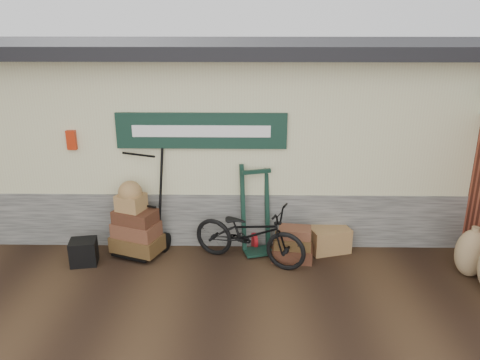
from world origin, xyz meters
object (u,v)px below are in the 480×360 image
green_barrow (256,209)px  suitcase_stack (293,243)px  porter_trolley (142,197)px  black_trunk (84,252)px  bicycle (249,230)px  wicker_hamper (329,239)px

green_barrow → suitcase_stack: size_ratio=2.32×
porter_trolley → suitcase_stack: size_ratio=2.97×
black_trunk → bicycle: size_ratio=0.22×
bicycle → black_trunk: bearing=115.0°
bicycle → suitcase_stack: bearing=-60.6°
green_barrow → black_trunk: (-2.63, -0.49, -0.52)m
suitcase_stack → black_trunk: 3.20m
black_trunk → porter_trolley: bearing=30.3°
suitcase_stack → bicycle: 0.72m
green_barrow → black_trunk: size_ratio=3.67×
green_barrow → bicycle: size_ratio=0.79×
green_barrow → suitcase_stack: 0.78m
porter_trolley → suitcase_stack: porter_trolley is taller
black_trunk → bicycle: bearing=2.5°
green_barrow → wicker_hamper: green_barrow is taller
porter_trolley → wicker_hamper: bearing=21.1°
wicker_hamper → black_trunk: (-3.81, -0.49, -0.01)m
suitcase_stack → wicker_hamper: 0.69m
suitcase_stack → bicycle: bicycle is taller
suitcase_stack → bicycle: size_ratio=0.34×
wicker_hamper → bicycle: size_ratio=0.34×
wicker_hamper → bicycle: 1.38m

